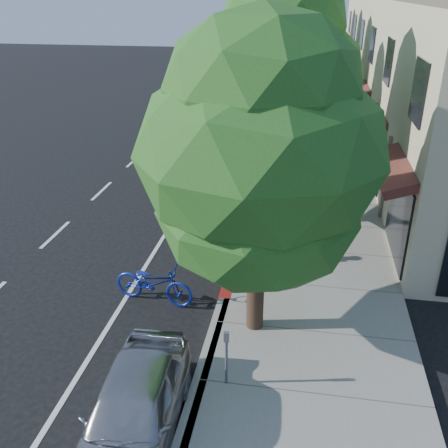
% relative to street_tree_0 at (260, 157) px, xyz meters
% --- Properties ---
extents(ground, '(120.00, 120.00, 0.00)m').
position_rel_street_tree_0_xyz_m(ground, '(-0.90, 2.00, -4.32)').
color(ground, black).
rests_on(ground, ground).
extents(sidewalk, '(4.60, 56.00, 0.15)m').
position_rel_street_tree_0_xyz_m(sidewalk, '(1.40, 10.00, -4.24)').
color(sidewalk, gray).
rests_on(sidewalk, ground).
extents(curb, '(0.30, 56.00, 0.15)m').
position_rel_street_tree_0_xyz_m(curb, '(-0.90, 10.00, -4.24)').
color(curb, '#9E998E').
rests_on(curb, ground).
extents(curb_red_segment, '(0.32, 4.00, 0.15)m').
position_rel_street_tree_0_xyz_m(curb_red_segment, '(-0.90, 3.00, -4.24)').
color(curb_red_segment, maroon).
rests_on(curb_red_segment, ground).
extents(street_tree_0, '(5.15, 5.15, 7.25)m').
position_rel_street_tree_0_xyz_m(street_tree_0, '(0.00, 0.00, 0.00)').
color(street_tree_0, black).
rests_on(street_tree_0, ground).
extents(street_tree_1, '(5.03, 5.03, 7.96)m').
position_rel_street_tree_0_xyz_m(street_tree_1, '(0.00, 6.00, 0.56)').
color(street_tree_1, black).
rests_on(street_tree_1, ground).
extents(street_tree_2, '(4.05, 4.05, 7.08)m').
position_rel_street_tree_0_xyz_m(street_tree_2, '(0.00, 12.00, 0.11)').
color(street_tree_2, black).
rests_on(street_tree_2, ground).
extents(street_tree_3, '(5.09, 5.09, 7.75)m').
position_rel_street_tree_0_xyz_m(street_tree_3, '(0.00, 18.00, 0.40)').
color(street_tree_3, black).
rests_on(street_tree_3, ground).
extents(street_tree_4, '(4.71, 4.71, 7.85)m').
position_rel_street_tree_0_xyz_m(street_tree_4, '(0.00, 24.00, 0.55)').
color(street_tree_4, black).
rests_on(street_tree_4, ground).
extents(street_tree_5, '(4.82, 4.82, 7.70)m').
position_rel_street_tree_0_xyz_m(street_tree_5, '(0.00, 30.00, 0.42)').
color(street_tree_5, black).
rests_on(street_tree_5, ground).
extents(cyclist, '(0.57, 0.72, 1.72)m').
position_rel_street_tree_0_xyz_m(cyclist, '(-0.65, 3.08, -3.45)').
color(cyclist, white).
rests_on(cyclist, ground).
extents(bicycle, '(2.25, 1.10, 1.13)m').
position_rel_street_tree_0_xyz_m(bicycle, '(-2.70, 0.80, -3.75)').
color(bicycle, '#17289F').
rests_on(bicycle, ground).
extents(silver_suv, '(3.36, 6.80, 1.86)m').
position_rel_street_tree_0_xyz_m(silver_suv, '(-1.92, 7.50, -3.39)').
color(silver_suv, '#99999D').
rests_on(silver_suv, ground).
extents(dark_sedan, '(1.81, 4.23, 1.36)m').
position_rel_street_tree_0_xyz_m(dark_sedan, '(-3.10, 11.00, -3.64)').
color(dark_sedan, black).
rests_on(dark_sedan, ground).
extents(white_pickup, '(2.66, 6.42, 1.86)m').
position_rel_street_tree_0_xyz_m(white_pickup, '(-2.91, 20.24, -3.39)').
color(white_pickup, silver).
rests_on(white_pickup, ground).
extents(dark_suv_far, '(2.15, 4.73, 1.57)m').
position_rel_street_tree_0_xyz_m(dark_suv_far, '(-2.72, 24.89, -3.53)').
color(dark_suv_far, black).
rests_on(dark_suv_far, ground).
extents(near_car_a, '(1.78, 4.03, 1.35)m').
position_rel_street_tree_0_xyz_m(near_car_a, '(-1.77, -3.50, -3.64)').
color(near_car_a, '#A7A7AC').
rests_on(near_car_a, ground).
extents(pedestrian, '(0.97, 0.89, 1.59)m').
position_rel_street_tree_0_xyz_m(pedestrian, '(2.59, 9.64, -3.37)').
color(pedestrian, black).
rests_on(pedestrian, sidewalk).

